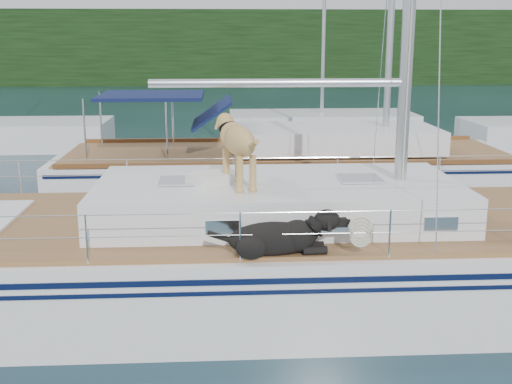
{
  "coord_description": "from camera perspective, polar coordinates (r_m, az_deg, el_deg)",
  "views": [
    {
      "loc": [
        -0.03,
        -9.01,
        3.83
      ],
      "look_at": [
        0.5,
        0.2,
        1.6
      ],
      "focal_mm": 45.0,
      "sensor_mm": 36.0,
      "label": 1
    }
  ],
  "objects": [
    {
      "name": "neighbor_sailboat",
      "position": [
        15.68,
        3.15,
        1.78
      ],
      "size": [
        11.0,
        3.5,
        13.3
      ],
      "color": "silver",
      "rests_on": "ground"
    },
    {
      "name": "shore_bank",
      "position": [
        55.31,
        -3.31,
        10.23
      ],
      "size": [
        92.0,
        1.0,
        1.2
      ],
      "primitive_type": "cube",
      "color": "#595147",
      "rests_on": "ground"
    },
    {
      "name": "main_sailboat",
      "position": [
        9.54,
        -2.37,
        -5.71
      ],
      "size": [
        12.0,
        3.93,
        14.01
      ],
      "color": "silver",
      "rests_on": "ground"
    },
    {
      "name": "tree_line",
      "position": [
        54.02,
        -3.35,
        12.69
      ],
      "size": [
        90.0,
        3.0,
        6.0
      ],
      "primitive_type": "cube",
      "color": "black",
      "rests_on": "ground"
    },
    {
      "name": "ground",
      "position": [
        9.79,
        -2.89,
        -9.46
      ],
      "size": [
        120.0,
        120.0,
        0.0
      ],
      "primitive_type": "plane",
      "color": "black",
      "rests_on": "ground"
    },
    {
      "name": "bg_boat_center",
      "position": [
        25.56,
        5.84,
        5.92
      ],
      "size": [
        7.2,
        3.0,
        11.65
      ],
      "color": "silver",
      "rests_on": "ground"
    }
  ]
}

